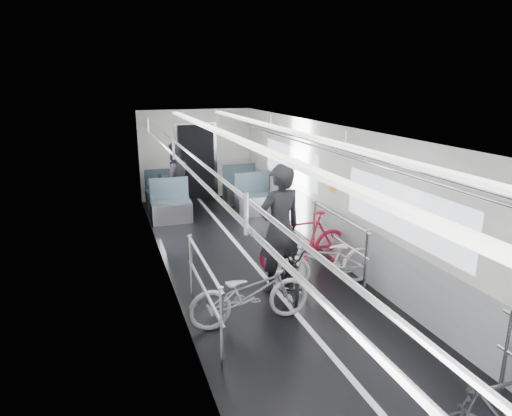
{
  "coord_description": "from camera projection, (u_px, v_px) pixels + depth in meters",
  "views": [
    {
      "loc": [
        -2.36,
        -5.07,
        3.15
      ],
      "look_at": [
        0.0,
        1.93,
        1.07
      ],
      "focal_mm": 32.0,
      "sensor_mm": 36.0,
      "label": 1
    }
  ],
  "objects": [
    {
      "name": "person_standing",
      "position": [
        280.0,
        229.0,
        6.83
      ],
      "size": [
        0.8,
        0.61,
        1.99
      ],
      "primitive_type": "imported",
      "rotation": [
        0.0,
        0.0,
        3.34
      ],
      "color": "black",
      "rests_on": "floor"
    },
    {
      "name": "bike_aisle",
      "position": [
        290.0,
        266.0,
        6.94
      ],
      "size": [
        0.93,
        1.68,
        0.83
      ],
      "primitive_type": "imported",
      "rotation": [
        0.0,
        0.0,
        -0.25
      ],
      "color": "black",
      "rests_on": "floor"
    },
    {
      "name": "bike_right_far",
      "position": [
        305.0,
        241.0,
        7.76
      ],
      "size": [
        1.7,
        0.56,
        1.01
      ],
      "primitive_type": "imported",
      "rotation": [
        0.0,
        0.0,
        -1.52
      ],
      "color": "#AF152F",
      "rests_on": "floor"
    },
    {
      "name": "person_seated",
      "position": [
        175.0,
        178.0,
        11.01
      ],
      "size": [
        0.94,
        0.8,
        1.71
      ],
      "primitive_type": "imported",
      "rotation": [
        0.0,
        0.0,
        3.35
      ],
      "color": "#2C2931",
      "rests_on": "floor"
    },
    {
      "name": "bike_right_mid",
      "position": [
        327.0,
        260.0,
        7.06
      ],
      "size": [
        1.75,
        0.62,
        0.91
      ],
      "primitive_type": "imported",
      "rotation": [
        0.0,
        0.0,
        -1.56
      ],
      "color": "silver",
      "rests_on": "floor"
    },
    {
      "name": "car_shell",
      "position": [
        259.0,
        207.0,
        7.52
      ],
      "size": [
        3.02,
        14.01,
        2.41
      ],
      "color": "black",
      "rests_on": "ground"
    },
    {
      "name": "bike_right_near",
      "position": [
        501.0,
        413.0,
        3.81
      ],
      "size": [
        1.55,
        0.5,
        0.92
      ],
      "primitive_type": "imported",
      "rotation": [
        0.0,
        0.0,
        -1.61
      ],
      "color": "black",
      "rests_on": "floor"
    },
    {
      "name": "bike_left_far",
      "position": [
        250.0,
        293.0,
        6.02
      ],
      "size": [
        1.68,
        0.62,
        0.88
      ],
      "primitive_type": "imported",
      "rotation": [
        0.0,
        0.0,
        1.59
      ],
      "color": "#9E9EA2",
      "rests_on": "floor"
    }
  ]
}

